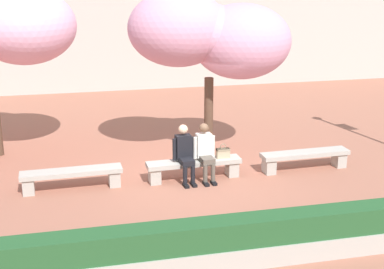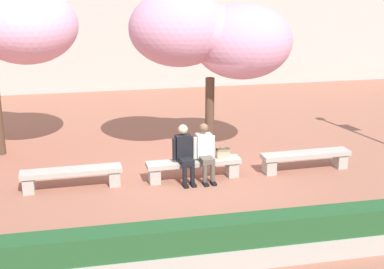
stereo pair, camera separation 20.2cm
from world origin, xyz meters
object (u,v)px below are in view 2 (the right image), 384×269
object	(u,v)px
stone_bench_west_end	(72,175)
cherry_tree_main	(211,35)
stone_bench_center	(306,158)
handbag	(223,153)
person_seated_left	(184,151)
person_seated_right	(205,150)
stone_bench_near_west	(194,166)

from	to	relation	value
stone_bench_west_end	cherry_tree_main	distance (m)	4.64
stone_bench_center	handbag	world-z (taller)	handbag
stone_bench_center	person_seated_left	size ratio (longest dim) A/B	1.68
stone_bench_west_end	person_seated_right	xyz separation A→B (m)	(2.95, -0.05, 0.39)
stone_bench_near_west	stone_bench_west_end	bearing A→B (deg)	180.00
person_seated_left	cherry_tree_main	world-z (taller)	cherry_tree_main
stone_bench_near_west	handbag	xyz separation A→B (m)	(0.69, 0.02, 0.27)
cherry_tree_main	person_seated_right	bearing A→B (deg)	-107.87
person_seated_left	handbag	size ratio (longest dim) A/B	3.81
stone_bench_west_end	cherry_tree_main	xyz separation A→B (m)	(3.43, 1.45, 2.77)
stone_bench_center	person_seated_left	world-z (taller)	person_seated_left
person_seated_left	cherry_tree_main	size ratio (longest dim) A/B	0.31
person_seated_left	cherry_tree_main	bearing A→B (deg)	57.53
stone_bench_west_end	handbag	bearing A→B (deg)	0.41
stone_bench_near_west	stone_bench_center	world-z (taller)	same
stone_bench_center	cherry_tree_main	xyz separation A→B (m)	(-1.98, 1.45, 2.77)
cherry_tree_main	stone_bench_center	bearing A→B (deg)	-36.14
stone_bench_near_west	handbag	world-z (taller)	handbag
person_seated_right	handbag	bearing A→B (deg)	9.86
stone_bench_west_end	stone_bench_center	world-z (taller)	same
stone_bench_near_west	handbag	distance (m)	0.74
stone_bench_near_west	person_seated_left	size ratio (longest dim) A/B	1.68
stone_bench_near_west	person_seated_right	world-z (taller)	person_seated_right
person_seated_left	stone_bench_near_west	bearing A→B (deg)	13.05
person_seated_right	person_seated_left	bearing A→B (deg)	179.97
stone_bench_west_end	person_seated_left	bearing A→B (deg)	-1.23
handbag	cherry_tree_main	distance (m)	2.88
stone_bench_center	person_seated_left	bearing A→B (deg)	-178.96
stone_bench_west_end	cherry_tree_main	size ratio (longest dim) A/B	0.52
person_seated_right	cherry_tree_main	bearing A→B (deg)	72.13
handbag	cherry_tree_main	xyz separation A→B (m)	(0.04, 1.42, 2.50)
handbag	person_seated_left	bearing A→B (deg)	-175.19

